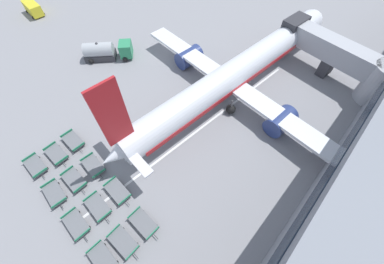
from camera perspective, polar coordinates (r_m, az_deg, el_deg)
ground_plane at (r=43.88m, az=-6.24°, el=18.05°), size 500.00×500.00×0.00m
jet_bridge at (r=43.10m, az=33.14°, el=14.36°), size 18.58×6.25×6.18m
airplane at (r=35.37m, az=10.14°, el=13.49°), size 34.10×43.43×13.15m
fuel_tanker_primary at (r=44.75m, az=-20.24°, el=17.85°), size 7.29×7.58×3.09m
service_van at (r=63.53m, az=-34.14°, el=23.58°), size 5.02×2.89×2.28m
baggage_dolly_row_near_col_a at (r=34.58m, az=-33.70°, el=-6.83°), size 3.87×1.88×0.92m
baggage_dolly_row_near_col_b at (r=31.59m, az=-30.39°, el=-12.76°), size 3.92×2.04×0.92m
baggage_dolly_row_near_col_c at (r=29.18m, az=-26.26°, el=-19.40°), size 3.89×1.95×0.92m
baggage_dolly_row_near_col_d at (r=27.37m, az=-20.78°, el=-26.88°), size 3.89×1.93×0.92m
baggage_dolly_row_mid_a_col_a at (r=34.18m, az=-30.02°, el=-4.65°), size 3.85×1.83×0.92m
baggage_dolly_row_mid_a_col_b at (r=31.30m, az=-26.63°, el=-10.32°), size 3.86×1.86×0.92m
baggage_dolly_row_mid_a_col_c at (r=28.91m, az=-21.85°, el=-16.46°), size 3.90×1.96×0.92m
baggage_dolly_row_mid_a_col_d at (r=27.08m, az=-16.31°, el=-24.20°), size 3.86×1.86×0.92m
baggage_dolly_row_mid_b_col_a at (r=34.34m, az=-26.85°, el=-1.94°), size 3.86×1.87×0.92m
baggage_dolly_row_mid_b_col_b at (r=31.26m, az=-22.80°, el=-7.56°), size 3.91×2.02×0.92m
baggage_dolly_row_mid_b_col_c at (r=28.85m, az=-17.59°, el=-13.49°), size 3.89×1.93×0.92m
baggage_dolly_row_mid_b_col_d at (r=27.03m, az=-11.67°, el=-20.81°), size 3.86×1.87×0.92m
stand_guidance_stripe at (r=32.15m, az=1.31°, el=0.31°), size 3.80×37.18×0.01m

